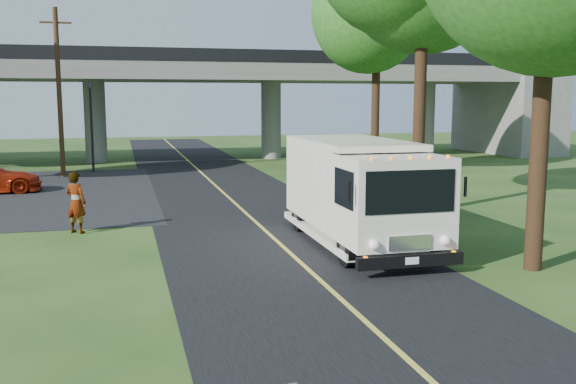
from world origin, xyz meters
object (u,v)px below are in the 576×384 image
object	(u,v)px
utility_pole	(59,92)
step_van	(359,189)
traffic_signal	(91,117)
pedestrian	(76,202)
tree_right_far	(382,21)

from	to	relation	value
utility_pole	step_van	world-z (taller)	utility_pole
traffic_signal	pedestrian	world-z (taller)	traffic_signal
tree_right_far	pedestrian	distance (m)	20.22
traffic_signal	pedestrian	size ratio (longest dim) A/B	2.63
tree_right_far	pedestrian	xyz separation A→B (m)	(-15.07, -11.33, -7.31)
utility_pole	pedestrian	bearing A→B (deg)	-83.98
tree_right_far	step_van	bearing A→B (deg)	-114.73
step_van	tree_right_far	bearing A→B (deg)	65.48
traffic_signal	utility_pole	distance (m)	2.86
step_van	pedestrian	bearing A→B (deg)	154.56
traffic_signal	step_van	xyz separation A→B (m)	(8.20, -21.37, -1.54)
step_van	pedestrian	world-z (taller)	step_van
utility_pole	step_van	xyz separation A→B (m)	(9.70, -19.37, -2.94)
traffic_signal	tree_right_far	xyz separation A→B (m)	(15.21, -6.16, 5.10)
traffic_signal	pedestrian	xyz separation A→B (m)	(0.14, -17.50, -2.21)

